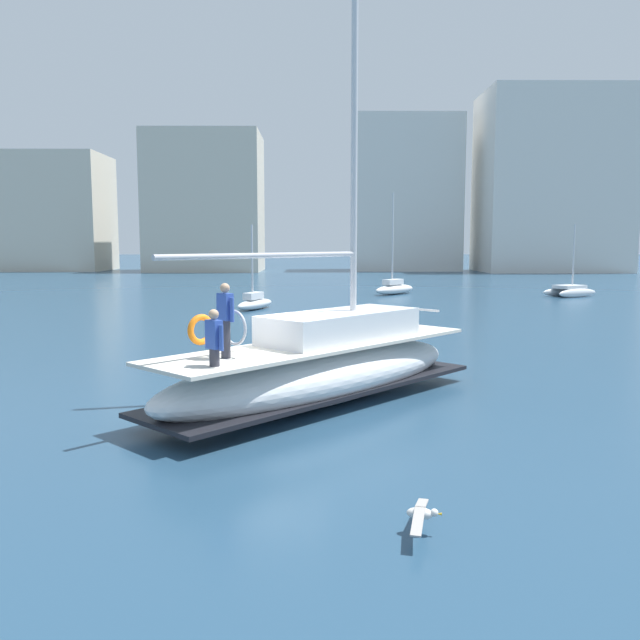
{
  "coord_description": "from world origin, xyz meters",
  "views": [
    {
      "loc": [
        1.05,
        -15.38,
        3.88
      ],
      "look_at": [
        1.18,
        2.26,
        1.8
      ],
      "focal_mm": 36.98,
      "sensor_mm": 36.0,
      "label": 1
    }
  ],
  "objects_px": {
    "moored_sloop_far": "(569,290)",
    "moored_catamaran": "(394,287)",
    "moored_sloop_near": "(255,302)",
    "main_sailboat": "(323,366)",
    "seagull": "(421,513)"
  },
  "relations": [
    {
      "from": "main_sailboat",
      "to": "moored_sloop_near",
      "type": "relative_size",
      "value": 2.88
    },
    {
      "from": "moored_sloop_near",
      "to": "moored_catamaran",
      "type": "xyz_separation_m",
      "value": [
        9.47,
        11.16,
        0.1
      ]
    },
    {
      "from": "moored_sloop_near",
      "to": "moored_sloop_far",
      "type": "distance_m",
      "value": 23.64
    },
    {
      "from": "main_sailboat",
      "to": "moored_sloop_far",
      "type": "distance_m",
      "value": 36.35
    },
    {
      "from": "moored_sloop_far",
      "to": "seagull",
      "type": "bearing_deg",
      "value": -113.56
    },
    {
      "from": "moored_sloop_far",
      "to": "moored_catamaran",
      "type": "bearing_deg",
      "value": 170.28
    },
    {
      "from": "moored_sloop_near",
      "to": "moored_catamaran",
      "type": "relative_size",
      "value": 0.65
    },
    {
      "from": "moored_sloop_far",
      "to": "moored_catamaran",
      "type": "relative_size",
      "value": 0.69
    },
    {
      "from": "moored_sloop_near",
      "to": "main_sailboat",
      "type": "bearing_deg",
      "value": -80.63
    },
    {
      "from": "moored_sloop_near",
      "to": "seagull",
      "type": "bearing_deg",
      "value": -80.57
    },
    {
      "from": "main_sailboat",
      "to": "moored_sloop_near",
      "type": "height_order",
      "value": "main_sailboat"
    },
    {
      "from": "main_sailboat",
      "to": "moored_catamaran",
      "type": "height_order",
      "value": "main_sailboat"
    },
    {
      "from": "moored_sloop_far",
      "to": "seagull",
      "type": "height_order",
      "value": "moored_sloop_far"
    },
    {
      "from": "main_sailboat",
      "to": "seagull",
      "type": "xyz_separation_m",
      "value": [
        1.24,
        -7.29,
        -0.63
      ]
    },
    {
      "from": "moored_catamaran",
      "to": "main_sailboat",
      "type": "bearing_deg",
      "value": -99.73
    }
  ]
}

